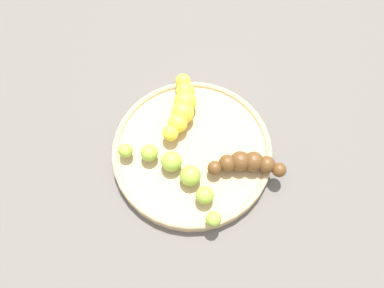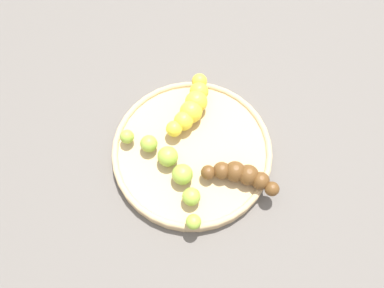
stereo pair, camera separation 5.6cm
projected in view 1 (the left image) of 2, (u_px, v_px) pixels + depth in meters
The scene contains 5 objects.
ground_plane at pixel (192, 154), 0.59m from camera, with size 2.40×2.40×0.00m, color #56514C.
fruit_bowl at pixel (192, 151), 0.58m from camera, with size 0.25×0.25×0.02m.
banana_green at pixel (177, 173), 0.54m from camera, with size 0.07×0.19×0.03m.
banana_overripe at pixel (247, 164), 0.55m from camera, with size 0.09×0.09×0.03m.
banana_yellow at pixel (182, 107), 0.59m from camera, with size 0.10×0.08×0.04m.
Camera 1 is at (-0.16, -0.18, 0.54)m, focal length 34.30 mm.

